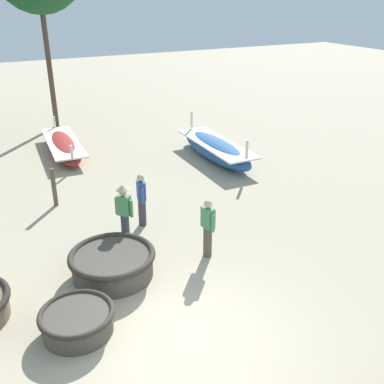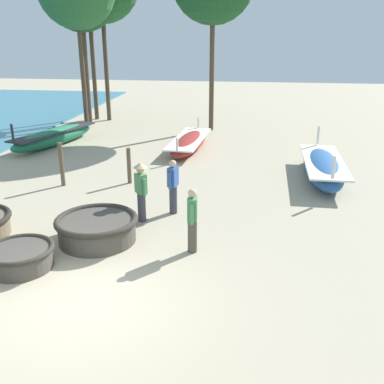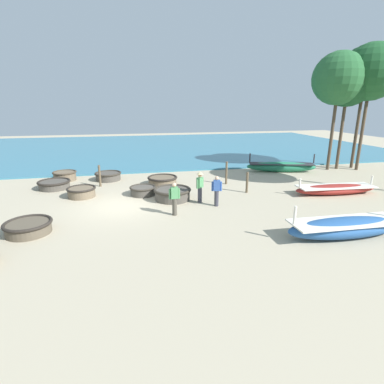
% 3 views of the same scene
% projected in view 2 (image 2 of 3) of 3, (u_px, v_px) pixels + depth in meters
% --- Properties ---
extents(ground_plane, '(80.00, 80.00, 0.00)m').
position_uv_depth(ground_plane, '(78.00, 304.00, 8.58)').
color(ground_plane, tan).
extents(coracle_center, '(2.04, 2.04, 0.63)m').
position_uv_depth(coracle_center, '(97.00, 228.00, 11.05)').
color(coracle_center, '#4C473F').
rests_on(coracle_center, ground).
extents(coracle_upturned, '(1.49, 1.49, 0.51)m').
position_uv_depth(coracle_upturned, '(20.00, 256.00, 9.80)').
color(coracle_upturned, '#4C473F').
rests_on(coracle_upturned, ground).
extents(long_boat_ochre_hull, '(1.43, 4.87, 1.42)m').
position_uv_depth(long_boat_ochre_hull, '(323.00, 167.00, 15.72)').
color(long_boat_ochre_hull, '#285693').
rests_on(long_boat_ochre_hull, ground).
extents(long_boat_white_hull, '(1.52, 4.94, 1.00)m').
position_uv_depth(long_boat_white_hull, '(189.00, 142.00, 19.71)').
color(long_boat_white_hull, maroon).
rests_on(long_boat_white_hull, ground).
extents(long_boat_blue_hull, '(2.42, 5.30, 1.40)m').
position_uv_depth(long_boat_blue_hull, '(54.00, 137.00, 20.30)').
color(long_boat_blue_hull, '#237551').
rests_on(long_boat_blue_hull, ground).
extents(fisherman_standing_right, '(0.39, 0.43, 1.67)m').
position_uv_depth(fisherman_standing_right, '(141.00, 188.00, 11.99)').
color(fisherman_standing_right, '#383842').
rests_on(fisherman_standing_right, ground).
extents(fisherman_hauling, '(0.24, 0.53, 1.57)m').
position_uv_depth(fisherman_hauling, '(192.00, 219.00, 10.33)').
color(fisherman_hauling, '#4C473D').
rests_on(fisherman_hauling, ground).
extents(fisherman_with_hat, '(0.29, 0.52, 1.57)m').
position_uv_depth(fisherman_with_hat, '(173.00, 185.00, 12.58)').
color(fisherman_with_hat, '#383842').
rests_on(fisherman_with_hat, ground).
extents(mooring_post_shoreline, '(0.14, 0.14, 1.23)m').
position_uv_depth(mooring_post_shoreline, '(129.00, 166.00, 15.19)').
color(mooring_post_shoreline, brown).
rests_on(mooring_post_shoreline, ground).
extents(mooring_post_mid_beach, '(0.14, 0.14, 1.47)m').
position_uv_depth(mooring_post_mid_beach, '(62.00, 164.00, 14.90)').
color(mooring_post_mid_beach, brown).
rests_on(mooring_post_mid_beach, ground).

